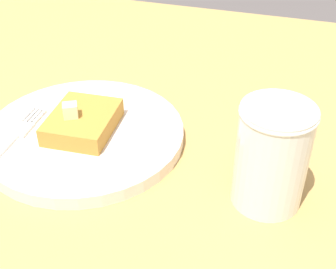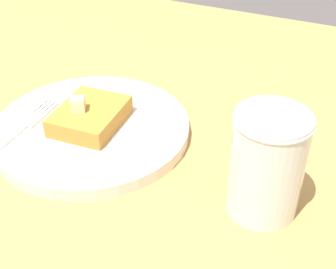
% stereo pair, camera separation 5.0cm
% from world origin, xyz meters
% --- Properties ---
extents(table_surface, '(1.04, 1.04, 0.03)m').
position_xyz_m(table_surface, '(0.00, 0.00, 0.01)').
color(table_surface, '#AF894A').
rests_on(table_surface, ground).
extents(plate, '(0.24, 0.24, 0.02)m').
position_xyz_m(plate, '(0.02, 0.05, 0.04)').
color(plate, silver).
rests_on(plate, table_surface).
extents(toast_slice_center, '(0.08, 0.09, 0.02)m').
position_xyz_m(toast_slice_center, '(0.02, 0.05, 0.05)').
color(toast_slice_center, '#B67F31').
rests_on(toast_slice_center, plate).
extents(butter_pat_primary, '(0.02, 0.02, 0.02)m').
position_xyz_m(butter_pat_primary, '(0.01, 0.04, 0.07)').
color(butter_pat_primary, '#F4E6B4').
rests_on(butter_pat_primary, toast_slice_center).
extents(fork, '(0.02, 0.16, 0.00)m').
position_xyz_m(fork, '(-0.05, -0.00, 0.04)').
color(fork, silver).
rests_on(fork, plate).
extents(syrup_jar, '(0.07, 0.07, 0.11)m').
position_xyz_m(syrup_jar, '(0.25, 0.01, 0.08)').
color(syrup_jar, '#4A1D08').
rests_on(syrup_jar, table_surface).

